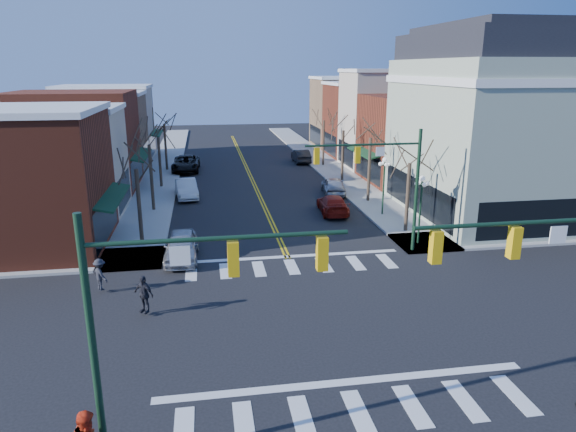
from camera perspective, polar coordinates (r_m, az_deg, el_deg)
name	(u,v)px	position (r m, az deg, el deg)	size (l,w,h in m)	color
ground	(316,320)	(22.52, 3.15, -11.47)	(160.00, 160.00, 0.00)	black
sidewalk_left	(150,207)	(41.03, -15.04, 0.97)	(3.50, 70.00, 0.15)	#9E9B93
sidewalk_right	(368,198)	(42.87, 8.89, 1.98)	(3.50, 70.00, 0.15)	#9E9B93
bldg_left_brick_a	(12,183)	(33.74, -28.31, 3.22)	(10.00, 8.50, 8.00)	maroon
bldg_left_stucco_a	(50,164)	(41.06, -24.92, 5.29)	(10.00, 7.00, 7.50)	#B9AC98
bldg_left_brick_b	(75,142)	(48.65, -22.58, 7.63)	(10.00, 9.00, 8.50)	maroon
bldg_left_tan	(94,134)	(56.69, -20.73, 8.51)	(10.00, 7.50, 7.80)	#937251
bldg_left_stucco_b	(107,124)	(64.25, -19.45, 9.60)	(10.00, 8.00, 8.20)	#B9AC98
bldg_right_brick_a	(421,139)	(49.82, 14.52, 8.23)	(10.00, 8.50, 8.00)	maroon
bldg_right_stucco	(392,120)	(56.84, 11.46, 10.36)	(10.00, 7.00, 10.00)	#B9AC98
bldg_right_brick_b	(370,121)	(63.96, 9.06, 10.42)	(10.00, 8.00, 8.50)	maroon
bldg_right_tan	(351,113)	(71.54, 7.05, 11.28)	(10.00, 8.00, 9.00)	#937251
victorian_corner	(501,123)	(40.06, 22.56, 9.54)	(12.25, 14.25, 13.30)	#98A58F
traffic_mast_near_left	(166,305)	(13.40, -13.42, -9.61)	(6.60, 0.28, 7.20)	#14331E
traffic_mast_near_right	(565,277)	(16.65, 28.40, -6.00)	(6.60, 0.28, 7.20)	#14331E
traffic_mast_far_right	(386,174)	(29.21, 10.87, 4.57)	(6.60, 0.28, 7.20)	#14331E
lamppost_corner	(421,198)	(31.57, 14.57, 1.94)	(0.36, 0.36, 4.33)	#14331E
lamppost_midblock	(384,176)	(37.45, 10.63, 4.37)	(0.36, 0.36, 4.33)	#14331E
tree_left_a	(139,208)	(31.76, -16.18, 0.82)	(0.24, 0.24, 4.76)	#382B21
tree_left_b	(152,179)	(39.47, -14.92, 4.05)	(0.24, 0.24, 5.04)	#382B21
tree_left_c	(160,163)	(47.34, -14.04, 5.75)	(0.24, 0.24, 4.55)	#382B21
tree_left_d	(166,148)	(55.19, -13.44, 7.40)	(0.24, 0.24, 4.90)	#382B21
tree_right_a	(407,198)	(34.03, 13.14, 1.92)	(0.24, 0.24, 4.62)	#382B21
tree_right_b	(369,171)	(41.29, 9.01, 5.01)	(0.24, 0.24, 5.18)	#382B21
tree_right_c	(343,156)	(48.86, 6.09, 6.62)	(0.24, 0.24, 4.83)	#382B21
tree_right_d	(323,144)	(56.51, 3.96, 8.04)	(0.24, 0.24, 4.97)	#382B21
car_left_near	(181,246)	(29.50, -11.77, -3.31)	(1.83, 4.55, 1.55)	#B3B4B8
car_left_mid	(186,189)	(43.47, -11.22, 3.00)	(1.62, 4.65, 1.53)	silver
car_left_far	(186,164)	(54.82, -11.27, 5.74)	(2.69, 5.83, 1.62)	black
car_right_near	(333,204)	(38.20, 4.99, 1.31)	(1.92, 4.72, 1.37)	maroon
car_right_mid	(333,186)	(43.98, 5.06, 3.38)	(1.78, 4.43, 1.51)	#A8A8AC
car_right_far	(301,156)	(58.84, 1.45, 6.68)	(1.59, 4.55, 1.50)	black
pedestrian_dark_a	(144,294)	(23.33, -15.74, -8.34)	(1.00, 0.42, 1.71)	black
pedestrian_dark_b	(100,274)	(26.24, -20.14, -6.11)	(1.01, 0.58, 1.57)	black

